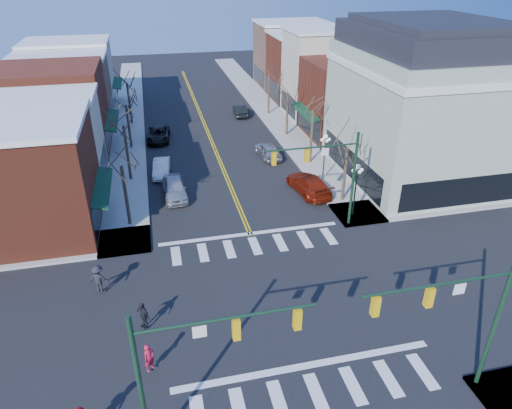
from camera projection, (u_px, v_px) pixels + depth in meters
ground at (279, 304)px, 26.09m from camera, size 160.00×160.00×0.00m
sidewalk_left at (127, 175)px, 41.43m from camera, size 3.50×70.00×0.15m
sidewalk_right at (310, 158)px, 44.92m from camera, size 3.50×70.00×0.15m
bldg_left_brick_a at (16, 182)px, 31.15m from camera, size 10.00×8.50×8.00m
bldg_left_stucco_a at (38, 145)px, 37.90m from camera, size 10.00×7.00×7.50m
bldg_left_brick_b at (52, 111)px, 44.51m from camera, size 10.00×9.00×8.50m
bldg_left_tan at (64, 93)px, 51.74m from camera, size 10.00×7.50×7.80m
bldg_left_stucco_b at (71, 76)px, 58.28m from camera, size 10.00×8.00×8.20m
bldg_right_brick_a at (354, 99)px, 49.32m from camera, size 10.00×8.50×8.00m
bldg_right_stucco at (328, 74)px, 55.48m from camera, size 10.00×7.00×10.00m
bldg_right_brick_b at (308, 68)px, 62.26m from camera, size 10.00×8.00×8.50m
bldg_right_tan at (291, 55)px, 68.99m from camera, size 10.00×8.00×9.00m
victorian_corner at (422, 103)px, 38.62m from camera, size 12.25×14.25×13.30m
traffic_mast_near_left at (190, 360)px, 16.40m from camera, size 6.60×0.28×7.20m
traffic_mast_near_right at (462, 313)px, 18.62m from camera, size 6.60×0.28×7.20m
traffic_mast_far_right at (330, 169)px, 31.29m from camera, size 6.60×0.28×7.20m
lamppost_corner at (356, 181)px, 33.59m from camera, size 0.36×0.36×4.33m
lamppost_midblock at (325, 149)px, 39.16m from camera, size 0.36×0.36×4.33m
tree_left_a at (126, 197)px, 32.70m from camera, size 0.24×0.24×4.76m
tree_left_b at (127, 154)px, 39.48m from camera, size 0.24×0.24×5.04m
tree_left_c at (129, 127)px, 46.44m from camera, size 0.24×0.24×4.55m
tree_left_d at (130, 104)px, 53.21m from camera, size 0.24×0.24×4.90m
tree_right_a at (345, 175)px, 36.08m from camera, size 0.24×0.24×4.62m
tree_right_b at (311, 138)px, 42.80m from camera, size 0.24×0.24×5.18m
tree_right_c at (287, 114)px, 49.73m from camera, size 0.24×0.24×4.83m
tree_right_d at (269, 95)px, 56.54m from camera, size 0.24×0.24×4.97m
car_left_near at (175, 188)px, 37.46m from camera, size 2.04×4.69×1.58m
car_left_mid at (161, 168)px, 41.37m from camera, size 1.80×4.16×1.33m
car_left_far at (158, 134)px, 49.18m from camera, size 2.75×5.12×1.37m
car_right_near at (309, 184)px, 38.15m from camera, size 2.93×5.67×1.57m
car_right_mid at (268, 150)px, 44.95m from camera, size 2.05×4.44×1.47m
car_right_far at (240, 110)px, 56.92m from camera, size 1.70×4.18×1.35m
pedestrian_red_a at (149, 358)px, 21.42m from camera, size 0.66×0.64×1.53m
pedestrian_dark_a at (143, 315)px, 23.93m from camera, size 0.89×0.97×1.60m
pedestrian_dark_b at (99, 279)px, 26.49m from camera, size 1.28×0.91×1.79m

